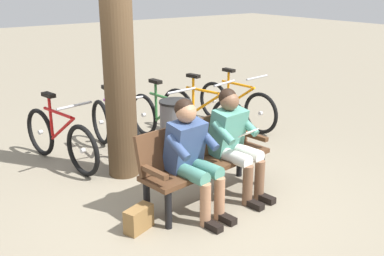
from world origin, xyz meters
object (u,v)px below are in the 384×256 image
(tree_trunk, at_px, (118,44))
(bicycle_blue, at_px, (236,105))
(person_companion, at_px, (192,152))
(bicycle_green, at_px, (114,130))
(bicycle_black, at_px, (60,139))
(person_reading, at_px, (234,138))
(bicycle_red, at_px, (202,112))
(handbag, at_px, (139,219))
(bench, at_px, (203,154))
(litter_bin, at_px, (175,131))
(bicycle_purple, at_px, (164,120))

(tree_trunk, bearing_deg, bicycle_blue, -165.41)
(person_companion, relative_size, bicycle_green, 0.72)
(bicycle_black, bearing_deg, person_reading, 22.53)
(person_reading, relative_size, bicycle_blue, 0.72)
(person_reading, bearing_deg, bicycle_red, -124.81)
(bicycle_blue, distance_m, bicycle_black, 2.93)
(person_reading, xyz_separation_m, handbag, (1.27, 0.08, -0.54))
(handbag, distance_m, bicycle_green, 2.09)
(bench, bearing_deg, bicycle_red, -134.41)
(bicycle_red, bearing_deg, bicycle_blue, 77.86)
(person_reading, bearing_deg, person_companion, -0.05)
(bench, bearing_deg, person_companion, 26.93)
(litter_bin, bearing_deg, bicycle_red, -145.75)
(person_reading, bearing_deg, litter_bin, -98.12)
(handbag, xyz_separation_m, bicycle_green, (-0.74, -1.94, 0.24))
(person_reading, xyz_separation_m, bicycle_black, (1.27, -1.95, -0.31))
(litter_bin, relative_size, bicycle_black, 0.50)
(bicycle_blue, bearing_deg, bicycle_red, -95.23)
(litter_bin, bearing_deg, tree_trunk, -1.85)
(bicycle_purple, bearing_deg, handbag, -43.65)
(handbag, height_order, bicycle_purple, bicycle_purple)
(bicycle_purple, bearing_deg, bicycle_green, -98.12)
(bicycle_purple, distance_m, bicycle_green, 0.78)
(person_companion, xyz_separation_m, handbag, (0.64, -0.00, -0.54))
(bicycle_green, bearing_deg, litter_bin, 43.40)
(bench, height_order, bicycle_blue, bicycle_blue)
(litter_bin, height_order, bicycle_purple, bicycle_purple)
(person_reading, height_order, bicycle_green, person_reading)
(bicycle_green, bearing_deg, bicycle_black, -92.24)
(tree_trunk, distance_m, bicycle_blue, 2.79)
(bicycle_purple, bearing_deg, bicycle_black, -99.85)
(handbag, distance_m, bicycle_purple, 2.44)
(person_reading, relative_size, bicycle_red, 0.73)
(person_companion, xyz_separation_m, litter_bin, (-0.65, -1.26, -0.25))
(tree_trunk, xyz_separation_m, bicycle_blue, (-2.41, -0.63, -1.25))
(bench, xyz_separation_m, bicycle_black, (0.93, -1.83, -0.15))
(bicycle_blue, distance_m, bicycle_red, 0.71)
(bench, distance_m, bicycle_blue, 2.63)
(person_companion, bearing_deg, handbag, -7.49)
(bicycle_red, height_order, bicycle_purple, same)
(litter_bin, bearing_deg, person_reading, 89.14)
(tree_trunk, relative_size, bicycle_purple, 1.92)
(person_reading, relative_size, tree_trunk, 0.37)
(person_companion, relative_size, bicycle_black, 0.72)
(person_reading, relative_size, litter_bin, 1.45)
(person_reading, relative_size, bicycle_purple, 0.72)
(handbag, height_order, litter_bin, litter_bin)
(bicycle_red, distance_m, bicycle_green, 1.48)
(bicycle_purple, height_order, bicycle_green, same)
(bicycle_green, bearing_deg, bicycle_red, 92.66)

